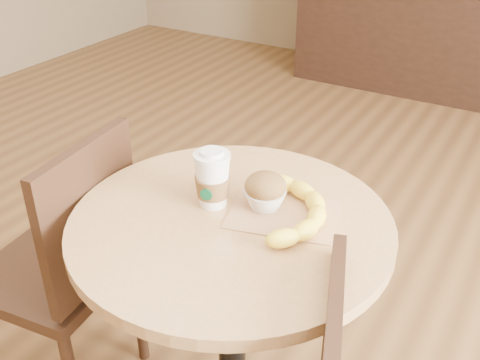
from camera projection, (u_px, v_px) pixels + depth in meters
The scene contains 7 objects.
cafe_table at pixel (232, 290), 1.35m from camera, with size 0.73×0.73×0.75m.
chair_left at pixel (67, 265), 1.55m from camera, with size 0.42×0.42×0.86m.
service_counter at pixel (468, 17), 3.70m from camera, with size 2.30×0.65×1.04m.
kraft_bag at pixel (284, 214), 1.26m from camera, with size 0.24×0.18×0.00m, color #AE7D54.
coffee_cup at pixel (213, 181), 1.27m from camera, with size 0.08×0.09×0.14m.
muffin at pixel (265, 191), 1.27m from camera, with size 0.10×0.10×0.09m.
banana at pixel (288, 210), 1.24m from camera, with size 0.21×0.28×0.04m, color yellow, non-canonical shape.
Camera 1 is at (0.62, -0.81, 1.45)m, focal length 42.00 mm.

